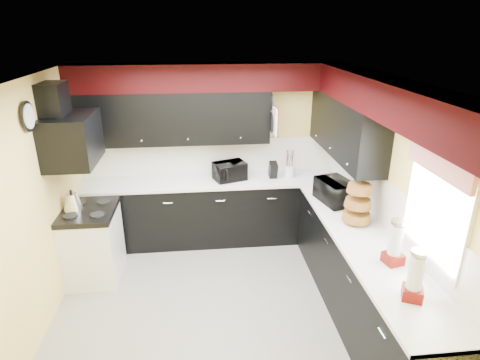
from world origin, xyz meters
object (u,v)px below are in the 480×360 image
(kettle, at_px, (72,202))
(knife_block, at_px, (273,170))
(toaster_oven, at_px, (230,171))
(microwave, at_px, (335,191))
(utensil_crock, at_px, (289,171))

(kettle, bearing_deg, knife_block, 16.01)
(toaster_oven, distance_m, knife_block, 0.61)
(microwave, relative_size, utensil_crock, 3.03)
(toaster_oven, relative_size, microwave, 0.85)
(utensil_crock, relative_size, kettle, 0.74)
(microwave, height_order, knife_block, microwave)
(toaster_oven, relative_size, knife_block, 1.86)
(microwave, distance_m, utensil_crock, 0.97)
(microwave, relative_size, kettle, 2.23)
(utensil_crock, bearing_deg, knife_block, -175.58)
(microwave, relative_size, knife_block, 2.18)
(knife_block, xyz_separation_m, kettle, (-2.53, -0.73, -0.03))
(knife_block, bearing_deg, microwave, -56.70)
(utensil_crock, xyz_separation_m, kettle, (-2.76, -0.74, -0.00))
(utensil_crock, height_order, kettle, kettle)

